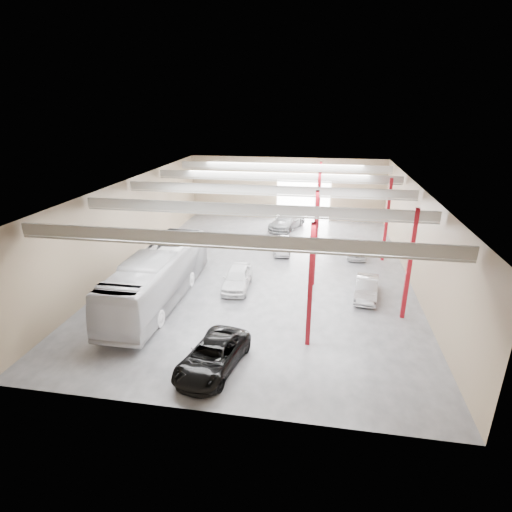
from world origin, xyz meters
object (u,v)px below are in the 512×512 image
(black_sedan, at_px, (213,356))
(car_right_far, at_px, (356,249))
(coach_bus, at_px, (159,276))
(car_right_near, at_px, (367,288))
(car_row_c, at_px, (287,221))
(car_row_a, at_px, (237,278))
(car_row_b, at_px, (281,245))

(black_sedan, relative_size, car_right_far, 1.31)
(coach_bus, relative_size, car_right_near, 3.05)
(car_right_far, bearing_deg, car_row_c, 133.58)
(coach_bus, distance_m, car_right_far, 17.50)
(black_sedan, bearing_deg, car_right_far, 76.22)
(car_row_c, relative_size, car_right_near, 1.38)
(car_row_c, xyz_separation_m, car_right_far, (6.76, -7.37, -0.16))
(car_row_a, distance_m, car_right_far, 12.04)
(black_sedan, bearing_deg, coach_bus, 140.37)
(car_row_a, relative_size, car_row_c, 0.79)
(car_row_c, bearing_deg, coach_bus, -90.88)
(car_row_c, bearing_deg, car_right_near, -46.13)
(coach_bus, distance_m, car_row_a, 5.59)
(black_sedan, bearing_deg, car_row_b, 95.86)
(car_row_c, height_order, car_right_far, car_row_c)
(black_sedan, distance_m, car_row_a, 9.54)
(car_row_b, distance_m, car_right_near, 10.46)
(coach_bus, xyz_separation_m, car_row_a, (4.74, 2.79, -0.99))
(black_sedan, relative_size, car_row_b, 1.29)
(coach_bus, height_order, car_row_c, coach_bus)
(car_right_near, height_order, car_right_far, car_right_near)
(coach_bus, height_order, car_row_a, coach_bus)
(car_row_a, xyz_separation_m, car_right_near, (9.08, -0.01, -0.09))
(black_sedan, distance_m, car_right_far, 19.40)
(car_row_b, bearing_deg, coach_bus, -132.17)
(car_row_c, bearing_deg, car_right_far, -27.76)
(car_row_c, bearing_deg, car_row_b, -68.73)
(car_row_a, xyz_separation_m, car_row_b, (2.34, 7.99, -0.11))
(car_right_far, bearing_deg, car_row_b, -177.81)
(car_right_near, bearing_deg, coach_bus, -161.03)
(coach_bus, xyz_separation_m, car_row_c, (6.87, 18.28, -0.93))
(coach_bus, bearing_deg, car_row_b, 56.76)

